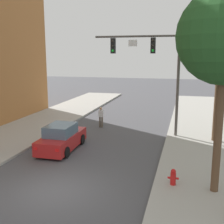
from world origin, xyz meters
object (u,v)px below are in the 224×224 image
at_px(pedestrian_crossing_road, 101,116).
at_px(street_tree_second, 221,43).
at_px(traffic_signal_mast, 154,61).
at_px(fire_hydrant, 173,177).
at_px(car_lead_red, 62,138).

bearing_deg(pedestrian_crossing_road, street_tree_second, -13.25).
height_order(pedestrian_crossing_road, street_tree_second, street_tree_second).
bearing_deg(traffic_signal_mast, street_tree_second, -7.68).
distance_m(traffic_signal_mast, fire_hydrant, 9.52).
bearing_deg(traffic_signal_mast, pedestrian_crossing_road, 161.55).
height_order(pedestrian_crossing_road, fire_hydrant, pedestrian_crossing_road).
distance_m(traffic_signal_mast, street_tree_second, 4.35).
relative_size(car_lead_red, fire_hydrant, 5.92).
xyz_separation_m(car_lead_red, pedestrian_crossing_road, (0.71, 5.91, 0.19)).
bearing_deg(street_tree_second, pedestrian_crossing_road, 166.75).
height_order(traffic_signal_mast, street_tree_second, street_tree_second).
relative_size(traffic_signal_mast, pedestrian_crossing_road, 4.57).
xyz_separation_m(car_lead_red, fire_hydrant, (6.86, -3.51, -0.22)).
distance_m(car_lead_red, fire_hydrant, 7.71).
relative_size(car_lead_red, pedestrian_crossing_road, 2.60).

